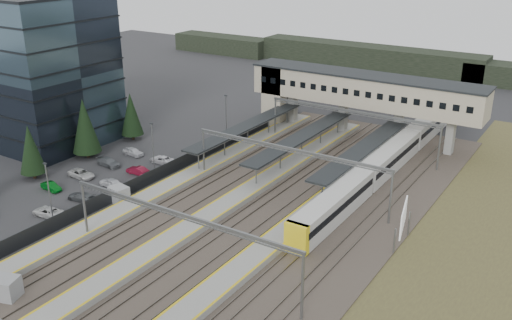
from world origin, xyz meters
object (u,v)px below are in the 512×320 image
Objects in this scene: relay_cabin_far at (119,194)px; train at (389,159)px; office_building at (31,68)px; relay_cabin_near at (4,288)px; billboard at (403,219)px; footbridge at (348,91)px.

relay_cabin_far is 38.97m from train.
office_building is 50.04m from relay_cabin_near.
office_building is 0.42× the size of train.
relay_cabin_near is at bearing -41.66° from office_building.
billboard is at bearing -65.81° from train.
footbridge is 7.12× the size of billboard.
billboard is (28.46, 30.60, 2.12)m from relay_cabin_near.
train is (12.30, -11.98, -5.96)m from footbridge.
footbridge is 38.55m from billboard.
billboard is (34.92, 9.16, 2.21)m from relay_cabin_far.
relay_cabin_far is (-6.45, 21.44, -0.08)m from relay_cabin_near.
office_building reaches higher than footbridge.
office_building is 4.28× the size of billboard.
office_building is 7.46× the size of relay_cabin_near.
relay_cabin_far is at bearing 106.76° from relay_cabin_near.
billboard is at bearing -56.32° from footbridge.
relay_cabin_near is 22.39m from relay_cabin_far.
billboard reaches higher than relay_cabin_far.
footbridge reaches higher than relay_cabin_near.
office_building is at bearing 159.86° from relay_cabin_far.
train is (19.54, 50.46, 0.83)m from relay_cabin_near.
relay_cabin_far is at bearing -108.47° from footbridge.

